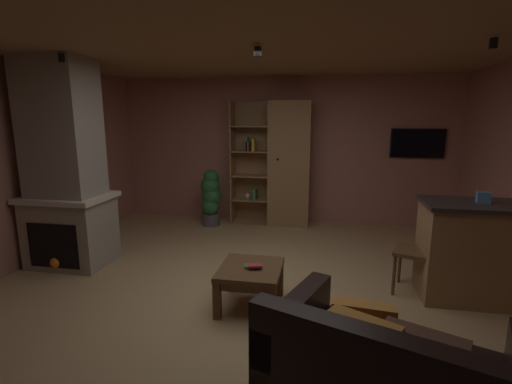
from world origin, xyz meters
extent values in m
cube|color=tan|center=(0.00, 0.00, -0.01)|extent=(5.95, 6.04, 0.02)
cube|color=#AD7060|center=(0.00, 3.05, 1.29)|extent=(6.07, 0.06, 2.57)
cube|color=#8E6B47|center=(0.00, 0.00, 2.58)|extent=(5.95, 6.04, 0.02)
cube|color=white|center=(-0.56, 3.02, 1.36)|extent=(0.64, 0.01, 0.72)
cube|color=gray|center=(-2.43, 0.46, 0.43)|extent=(0.94, 0.68, 0.85)
cube|color=gray|center=(-2.43, 0.46, 1.71)|extent=(0.80, 0.58, 1.72)
cube|color=beige|center=(-2.43, 0.46, 0.88)|extent=(1.02, 0.76, 0.06)
cube|color=black|center=(-2.43, 0.15, 0.36)|extent=(0.66, 0.08, 0.55)
sphere|color=orange|center=(-2.43, 0.14, 0.14)|extent=(0.14, 0.14, 0.14)
cube|color=#997047|center=(0.15, 2.77, 1.08)|extent=(0.71, 0.38, 2.15)
cube|color=#997047|center=(-0.54, 2.95, 1.08)|extent=(0.66, 0.02, 2.15)
cube|color=#997047|center=(-0.86, 2.77, 1.08)|extent=(0.02, 0.38, 2.15)
sphere|color=black|center=(-0.03, 2.57, 1.18)|extent=(0.04, 0.04, 0.04)
cube|color=#997047|center=(-0.54, 2.77, 0.01)|extent=(0.66, 0.38, 0.02)
cube|color=#997047|center=(-0.54, 2.77, 0.43)|extent=(0.66, 0.38, 0.02)
cube|color=#997047|center=(-0.54, 2.77, 0.86)|extent=(0.66, 0.38, 0.02)
cube|color=#997047|center=(-0.54, 2.77, 1.29)|extent=(0.66, 0.38, 0.02)
cube|color=#997047|center=(-0.54, 2.77, 1.72)|extent=(0.66, 0.38, 0.02)
cube|color=gold|center=(-0.46, 2.71, 1.40)|extent=(0.04, 0.23, 0.21)
cube|color=brown|center=(-0.57, 2.71, 1.39)|extent=(0.05, 0.23, 0.17)
cube|color=#387247|center=(-0.45, 2.71, 0.54)|extent=(0.05, 0.23, 0.20)
cube|color=#387247|center=(-0.58, 2.71, 1.42)|extent=(0.03, 0.23, 0.23)
sphere|color=beige|center=(-0.60, 2.77, 0.48)|extent=(0.10, 0.10, 0.10)
cube|color=#997047|center=(2.53, 0.37, 0.49)|extent=(1.50, 0.59, 0.99)
cube|color=#2D2826|center=(2.53, 0.37, 1.01)|extent=(1.56, 0.65, 0.04)
cube|color=#598CBF|center=(2.32, 0.38, 1.08)|extent=(0.14, 0.14, 0.11)
cube|color=black|center=(1.04, -1.88, 0.63)|extent=(1.39, 0.65, 0.42)
cube|color=black|center=(0.58, -1.27, 0.34)|extent=(0.48, 0.94, 0.67)
cube|color=#C67F33|center=(1.01, -1.41, 0.53)|extent=(0.40, 0.22, 0.43)
cube|color=brown|center=(1.28, -1.71, 0.57)|extent=(0.44, 0.30, 0.40)
cube|color=#C67F33|center=(0.98, -1.68, 0.58)|extent=(0.42, 0.31, 0.42)
cube|color=brown|center=(0.06, -0.22, 0.39)|extent=(0.60, 0.66, 0.05)
cube|color=brown|center=(0.06, -0.22, 0.33)|extent=(0.54, 0.59, 0.08)
cube|color=brown|center=(-0.20, -0.51, 0.18)|extent=(0.07, 0.07, 0.37)
cube|color=brown|center=(0.32, -0.51, 0.18)|extent=(0.07, 0.07, 0.37)
cube|color=brown|center=(-0.20, 0.07, 0.18)|extent=(0.07, 0.07, 0.37)
cube|color=brown|center=(0.32, 0.07, 0.18)|extent=(0.07, 0.07, 0.37)
cube|color=#387247|center=(0.07, -0.22, 0.43)|extent=(0.15, 0.12, 0.02)
cube|color=#B22D2D|center=(0.11, -0.26, 0.45)|extent=(0.15, 0.12, 0.02)
cube|color=brown|center=(1.74, 0.41, 0.46)|extent=(0.54, 0.54, 0.04)
cube|color=brown|center=(1.92, 0.35, 0.70)|extent=(0.17, 0.39, 0.44)
cylinder|color=brown|center=(1.63, 0.64, 0.23)|extent=(0.04, 0.04, 0.46)
cylinder|color=brown|center=(1.51, 0.30, 0.23)|extent=(0.04, 0.04, 0.46)
cylinder|color=brown|center=(1.97, 0.52, 0.23)|extent=(0.04, 0.04, 0.46)
cylinder|color=brown|center=(1.85, 0.18, 0.23)|extent=(0.04, 0.04, 0.46)
cylinder|color=#4C4C51|center=(-1.19, 2.47, 0.11)|extent=(0.31, 0.31, 0.22)
sphere|color=#235B2D|center=(-1.19, 2.44, 0.34)|extent=(0.30, 0.30, 0.30)
sphere|color=#235B2D|center=(-1.18, 2.49, 0.52)|extent=(0.34, 0.34, 0.34)
sphere|color=#235B2D|center=(-1.20, 2.49, 0.70)|extent=(0.34, 0.34, 0.34)
sphere|color=#235B2D|center=(-1.18, 2.49, 0.86)|extent=(0.26, 0.26, 0.26)
cube|color=black|center=(2.26, 2.99, 1.45)|extent=(0.86, 0.05, 0.49)
cube|color=black|center=(2.26, 2.96, 1.45)|extent=(0.82, 0.01, 0.45)
cylinder|color=black|center=(-2.10, 0.17, 2.50)|extent=(0.07, 0.07, 0.09)
cylinder|color=black|center=(0.06, 0.17, 2.50)|extent=(0.07, 0.07, 0.09)
cylinder|color=black|center=(2.15, 0.16, 2.50)|extent=(0.07, 0.07, 0.09)
camera|label=1|loc=(0.74, -3.56, 1.86)|focal=25.82mm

